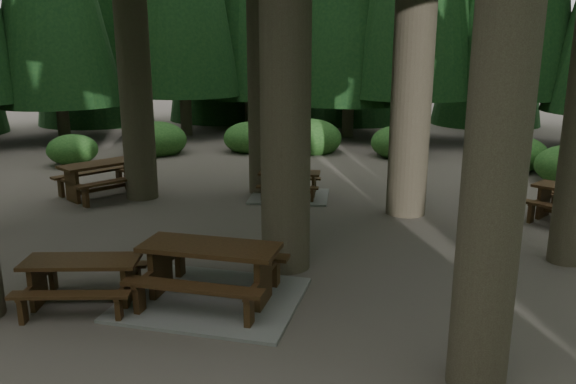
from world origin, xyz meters
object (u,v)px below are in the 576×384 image
(picnic_table_b, at_px, (102,174))
(picnic_table_a, at_px, (211,281))
(picnic_table_e, at_px, (82,275))
(picnic_table_c, at_px, (289,189))

(picnic_table_b, bearing_deg, picnic_table_a, -105.01)
(picnic_table_a, distance_m, picnic_table_e, 1.89)
(picnic_table_a, xyz_separation_m, picnic_table_b, (-5.40, 4.79, 0.27))
(picnic_table_a, height_order, picnic_table_c, picnic_table_a)
(picnic_table_c, relative_size, picnic_table_e, 1.13)
(picnic_table_a, relative_size, picnic_table_c, 1.23)
(picnic_table_e, bearing_deg, picnic_table_c, 62.52)
(picnic_table_c, distance_m, picnic_table_e, 6.99)
(picnic_table_a, relative_size, picnic_table_b, 1.08)
(picnic_table_a, bearing_deg, picnic_table_c, 93.03)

